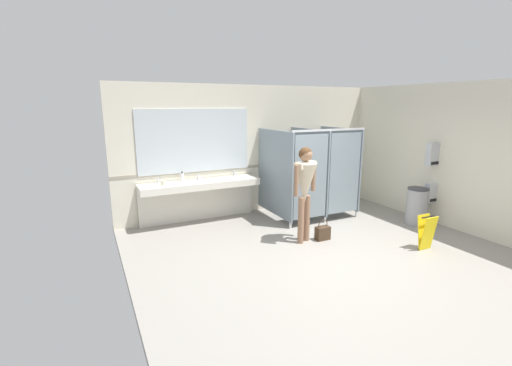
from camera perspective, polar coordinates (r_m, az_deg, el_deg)
name	(u,v)px	position (r m, az deg, el deg)	size (l,w,h in m)	color
ground_plane	(337,258)	(6.04, 13.06, -11.88)	(6.42, 6.35, 0.10)	gray
wall_back	(258,149)	(8.04, 0.30, 5.53)	(6.42, 0.12, 2.85)	beige
wall_side_right	(464,158)	(7.82, 30.81, 3.55)	(0.12, 6.35, 2.85)	beige
wall_back_tile_band	(259,166)	(8.04, 0.50, 2.81)	(6.42, 0.01, 0.06)	#9E937F
vanity_counter	(200,192)	(7.40, -9.20, -1.39)	(2.47, 0.55, 1.00)	silver
mirror_panel	(195,141)	(7.40, -9.93, 6.81)	(2.37, 0.02, 1.31)	silver
bathroom_stalls	(313,171)	(7.69, 9.30, 2.00)	(1.77, 1.47, 1.96)	gray
paper_towel_dispenser_upper	(434,154)	(8.02, 27.11, 4.23)	(0.37, 0.13, 0.47)	#B7BABF
paper_towel_dispenser_lower	(432,193)	(8.13, 26.82, -1.44)	(0.32, 0.13, 0.40)	#B7BABF
trash_bin	(417,206)	(7.94, 24.76, -3.44)	(0.41, 0.41, 0.76)	#99999E
person_standing	(305,183)	(6.15, 8.01, 0.05)	(0.56, 0.52, 1.72)	#8C664C
handbag	(323,233)	(6.57, 10.83, -7.97)	(0.26, 0.15, 0.39)	#3F2D1E
soap_dispenser	(182,177)	(7.31, -11.96, 0.96)	(0.07, 0.07, 0.20)	white
paper_cup	(163,183)	(7.01, -14.97, -0.01)	(0.07, 0.07, 0.10)	beige
wet_floor_sign	(426,232)	(6.65, 26.07, -7.23)	(0.28, 0.19, 0.60)	yellow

